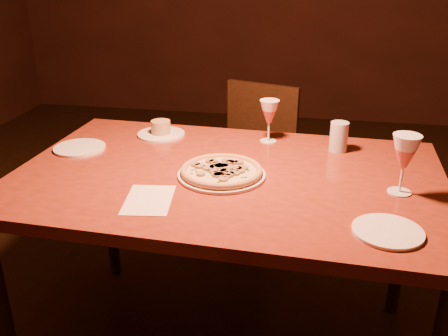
# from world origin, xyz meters

# --- Properties ---
(dining_table) EXTENTS (1.57, 1.05, 0.82)m
(dining_table) POSITION_xyz_m (-0.26, 0.12, 0.75)
(dining_table) COLOR maroon
(dining_table) RESTS_ON floor
(chair_far) EXTENTS (0.54, 0.54, 0.89)m
(chair_far) POSITION_xyz_m (-0.30, 1.09, 0.50)
(chair_far) COLOR black
(chair_far) RESTS_ON floor
(pizza_plate) EXTENTS (0.31, 0.31, 0.03)m
(pizza_plate) POSITION_xyz_m (-0.28, 0.08, 0.84)
(pizza_plate) COLOR white
(pizza_plate) RESTS_ON dining_table
(ramekin_saucer) EXTENTS (0.21, 0.21, 0.07)m
(ramekin_saucer) POSITION_xyz_m (-0.62, 0.47, 0.84)
(ramekin_saucer) COLOR white
(ramekin_saucer) RESTS_ON dining_table
(wine_glass_far) EXTENTS (0.08, 0.08, 0.18)m
(wine_glass_far) POSITION_xyz_m (-0.15, 0.47, 0.91)
(wine_glass_far) COLOR #C45851
(wine_glass_far) RESTS_ON dining_table
(wine_glass_right) EXTENTS (0.09, 0.09, 0.20)m
(wine_glass_right) POSITION_xyz_m (0.33, 0.06, 0.92)
(wine_glass_right) COLOR #C45851
(wine_glass_right) RESTS_ON dining_table
(water_tumbler) EXTENTS (0.07, 0.07, 0.12)m
(water_tumbler) POSITION_xyz_m (0.13, 0.42, 0.88)
(water_tumbler) COLOR silver
(water_tumbler) RESTS_ON dining_table
(side_plate_left) EXTENTS (0.21, 0.21, 0.01)m
(side_plate_left) POSITION_xyz_m (-0.89, 0.25, 0.83)
(side_plate_left) COLOR white
(side_plate_left) RESTS_ON dining_table
(side_plate_near) EXTENTS (0.20, 0.20, 0.01)m
(side_plate_near) POSITION_xyz_m (0.26, -0.22, 0.83)
(side_plate_near) COLOR white
(side_plate_near) RESTS_ON dining_table
(menu_card) EXTENTS (0.18, 0.23, 0.00)m
(menu_card) POSITION_xyz_m (-0.47, -0.14, 0.82)
(menu_card) COLOR silver
(menu_card) RESTS_ON dining_table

